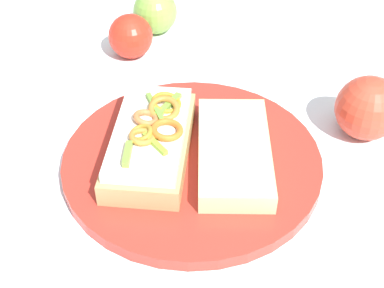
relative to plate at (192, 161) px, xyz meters
The scene contains 7 objects.
ground_plane 0.01m from the plate, ahead, with size 2.00×2.00×0.00m, color white.
plate is the anchor object (origin of this frame).
sandwich 0.06m from the plate, 140.78° to the left, with size 0.18×0.20×0.06m.
bread_slice_side 0.05m from the plate, 38.23° to the right, with size 0.18×0.08×0.02m, color #D4C58A.
apple_0 0.23m from the plate, 16.67° to the right, with size 0.08×0.08×0.08m, color #D0402B.
apple_1 0.34m from the plate, 68.04° to the left, with size 0.07×0.07×0.07m, color #79AC42.
apple_2 0.27m from the plate, 78.02° to the left, with size 0.07×0.07×0.07m, color red.
Camera 1 is at (-0.27, -0.42, 0.47)m, focal length 52.08 mm.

